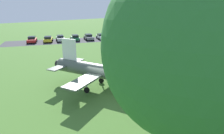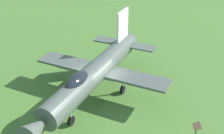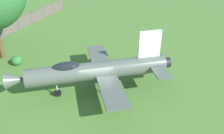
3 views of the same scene
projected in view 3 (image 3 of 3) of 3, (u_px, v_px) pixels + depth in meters
The scene contains 3 objects.
ground_plane at pixel (98, 91), 20.11m from camera, with size 200.00×200.00×0.00m, color #47722D.
display_jet at pixel (93, 70), 19.01m from camera, with size 12.74×9.59×5.00m.
shrub_near_fence at pixel (17, 60), 23.65m from camera, with size 1.04×1.07×0.93m.
Camera 3 is at (-2.74, 16.09, 11.97)m, focal length 38.53 mm.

